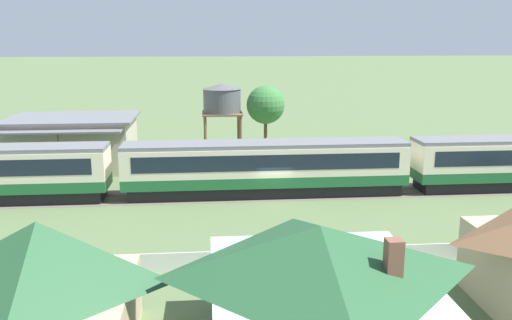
{
  "coord_description": "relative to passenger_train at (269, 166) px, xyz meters",
  "views": [
    {
      "loc": [
        -4.8,
        -38.37,
        11.76
      ],
      "look_at": [
        -1.29,
        0.24,
        2.92
      ],
      "focal_mm": 38.0,
      "sensor_mm": 36.0,
      "label": 1
    }
  ],
  "objects": [
    {
      "name": "water_tower",
      "position": [
        -3.12,
        12.86,
        3.52
      ],
      "size": [
        3.85,
        3.85,
        7.37
      ],
      "color": "brown",
      "rests_on": "ground_plane"
    },
    {
      "name": "cottage_dark_green_roof",
      "position": [
        -10.82,
        -20.24,
        0.46
      ],
      "size": [
        7.01,
        6.23,
        5.26
      ],
      "color": "tan",
      "rests_on": "ground_plane"
    },
    {
      "name": "ground_plane",
      "position": [
        0.23,
        -1.05,
        -2.27
      ],
      "size": [
        600.0,
        600.0,
        0.0
      ],
      "primitive_type": "plane",
      "color": "#566B42"
    },
    {
      "name": "yard_tree_0",
      "position": [
        1.07,
        12.48,
        3.04
      ],
      "size": [
        3.71,
        3.71,
        7.19
      ],
      "color": "brown",
      "rests_on": "ground_plane"
    },
    {
      "name": "picket_fence_front",
      "position": [
        -4.83,
        -13.42,
        -1.75
      ],
      "size": [
        44.95,
        0.06,
        1.05
      ],
      "primitive_type": "cube",
      "color": "white",
      "rests_on": "ground_plane"
    },
    {
      "name": "railway_track",
      "position": [
        4.16,
        0.0,
        -2.26
      ],
      "size": [
        135.61,
        3.6,
        0.04
      ],
      "color": "#665B51",
      "rests_on": "ground_plane"
    },
    {
      "name": "passenger_train",
      "position": [
        0.0,
        0.0,
        0.0
      ],
      "size": [
        66.12,
        3.18,
        4.1
      ],
      "color": "#1E6033",
      "rests_on": "ground_plane"
    },
    {
      "name": "cottage_dark_green_roof_2",
      "position": [
        -0.56,
        -21.11,
        0.36
      ],
      "size": [
        8.57,
        8.58,
        5.08
      ],
      "color": "silver",
      "rests_on": "ground_plane"
    },
    {
      "name": "station_building",
      "position": [
        -16.73,
        10.16,
        0.12
      ],
      "size": [
        11.33,
        9.15,
        4.72
      ],
      "color": "#BCB293",
      "rests_on": "ground_plane"
    }
  ]
}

